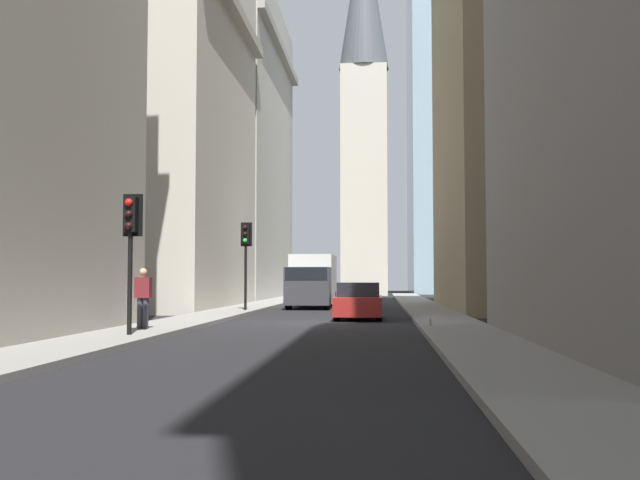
# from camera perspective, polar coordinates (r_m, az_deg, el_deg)

# --- Properties ---
(ground_plane) EXTENTS (135.00, 135.00, 0.00)m
(ground_plane) POSITION_cam_1_polar(r_m,az_deg,el_deg) (25.67, -0.19, -6.58)
(ground_plane) COLOR black
(sidewalk_right) EXTENTS (90.00, 2.20, 0.14)m
(sidewalk_right) POSITION_cam_1_polar(r_m,az_deg,el_deg) (26.43, -10.02, -6.28)
(sidewalk_right) COLOR gray
(sidewalk_right) RESTS_ON ground_plane
(sidewalk_left) EXTENTS (90.00, 2.20, 0.14)m
(sidewalk_left) POSITION_cam_1_polar(r_m,az_deg,el_deg) (25.67, 9.93, -6.38)
(sidewalk_left) COLOR gray
(sidewalk_left) RESTS_ON ground_plane
(building_left_midfar) EXTENTS (16.79, 10.50, 22.41)m
(building_left_midfar) POSITION_cam_1_polar(r_m,az_deg,el_deg) (39.32, 17.24, 11.26)
(building_left_midfar) COLOR #9E8966
(building_left_midfar) RESTS_ON ground_plane
(building_right_midfar) EXTENTS (14.66, 10.50, 19.45)m
(building_right_midfar) POSITION_cam_1_polar(r_m,az_deg,el_deg) (40.15, -14.12, 8.75)
(building_right_midfar) COLOR beige
(building_right_midfar) RESTS_ON ground_plane
(building_right_far) EXTENTS (18.93, 10.50, 22.98)m
(building_right_far) POSITION_cam_1_polar(r_m,az_deg,el_deg) (56.86, -8.41, 7.01)
(building_right_far) COLOR #B7B2A5
(building_right_far) RESTS_ON ground_plane
(church_spire) EXTENTS (4.70, 4.70, 36.61)m
(church_spire) POSITION_cam_1_polar(r_m,az_deg,el_deg) (69.41, 3.51, 11.61)
(church_spire) COLOR beige
(church_spire) RESTS_ON ground_plane
(delivery_truck) EXTENTS (6.46, 2.25, 2.84)m
(delivery_truck) POSITION_cam_1_polar(r_m,az_deg,el_deg) (38.55, -0.63, -3.24)
(delivery_truck) COLOR silver
(delivery_truck) RESTS_ON ground_plane
(sedan_red) EXTENTS (4.30, 1.78, 1.42)m
(sedan_red) POSITION_cam_1_polar(r_m,az_deg,el_deg) (27.85, 3.10, -4.93)
(sedan_red) COLOR maroon
(sedan_red) RESTS_ON ground_plane
(traffic_light_foreground) EXTENTS (0.43, 0.52, 3.62)m
(traffic_light_foreground) POSITION_cam_1_polar(r_m,az_deg,el_deg) (19.02, -14.81, 0.71)
(traffic_light_foreground) COLOR black
(traffic_light_foreground) RESTS_ON sidewalk_right
(traffic_light_midblock) EXTENTS (0.43, 0.52, 4.01)m
(traffic_light_midblock) POSITION_cam_1_polar(r_m,az_deg,el_deg) (32.97, -5.92, -0.42)
(traffic_light_midblock) COLOR black
(traffic_light_midblock) RESTS_ON sidewalk_right
(pedestrian) EXTENTS (0.26, 0.44, 1.73)m
(pedestrian) POSITION_cam_1_polar(r_m,az_deg,el_deg) (21.14, -13.87, -4.30)
(pedestrian) COLOR #33333D
(pedestrian) RESTS_ON sidewalk_right
(discarded_bottle) EXTENTS (0.07, 0.07, 0.27)m
(discarded_bottle) POSITION_cam_1_polar(r_m,az_deg,el_deg) (22.01, 8.75, -6.48)
(discarded_bottle) COLOR #999EA3
(discarded_bottle) RESTS_ON sidewalk_left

